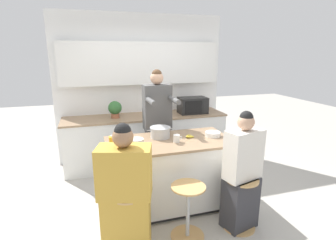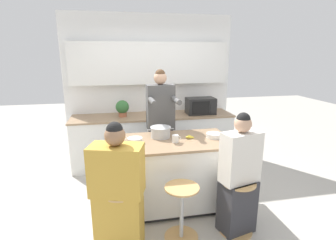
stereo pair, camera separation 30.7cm
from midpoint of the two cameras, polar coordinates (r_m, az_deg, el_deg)
The scene contains 19 objects.
ground_plane at distance 3.76m, azimuth -2.07°, elevation -17.86°, with size 16.00×16.00×0.00m, color #B2ADA3.
wall_back at distance 4.96m, azimuth -7.56°, elevation 8.91°, with size 3.12×0.22×2.70m.
back_counter at distance 4.87m, azimuth -6.51°, elevation -4.27°, with size 2.90×0.69×0.91m.
kitchen_island at distance 3.54m, azimuth -2.14°, elevation -11.48°, with size 1.61×0.83×0.92m.
bar_stool_leftmost at distance 2.96m, azimuth -11.69°, elevation -20.19°, with size 0.38×0.38×0.63m.
bar_stool_center at distance 3.03m, azimuth 1.30°, elevation -18.93°, with size 0.38×0.38×0.63m.
bar_stool_rightmost at distance 3.25m, azimuth 12.79°, elevation -16.86°, with size 0.38×0.38×0.63m.
person_cooking at distance 3.93m, azimuth -4.54°, elevation -2.17°, with size 0.41×0.59×1.78m.
person_wrapped_blanket at distance 2.77m, azimuth -12.52°, elevation -15.52°, with size 0.58×0.43×1.38m.
person_seated_near at distance 3.12m, azimuth 13.04°, elevation -12.02°, with size 0.47×0.35×1.41m.
cooking_pot at distance 3.46m, azimuth -4.25°, elevation -2.72°, with size 0.36×0.27×0.14m.
fruit_bowl at distance 3.27m, azimuth -9.67°, elevation -4.67°, with size 0.19×0.19×0.07m.
mixing_bowl_steel at distance 3.55m, azimuth 7.26°, elevation -3.08°, with size 0.20×0.20×0.06m.
coffee_cup_near at distance 3.34m, azimuth -12.70°, elevation -4.21°, with size 0.12×0.09×0.09m.
coffee_cup_far at distance 3.28m, azimuth -0.81°, elevation -4.09°, with size 0.11×0.08×0.10m.
banana_bunch at distance 3.46m, azimuth 2.09°, elevation -3.62°, with size 0.14×0.10×0.04m.
juice_carton at distance 3.13m, azimuth -14.82°, elevation -4.89°, with size 0.07×0.07×0.17m.
microwave at distance 4.89m, azimuth 3.60°, elevation 3.20°, with size 0.52×0.33×0.30m.
potted_plant at distance 4.65m, azimuth -13.34°, elevation 2.41°, with size 0.23×0.23×0.29m.
Camera 1 is at (-0.94, -3.04, 2.01)m, focal length 28.00 mm.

